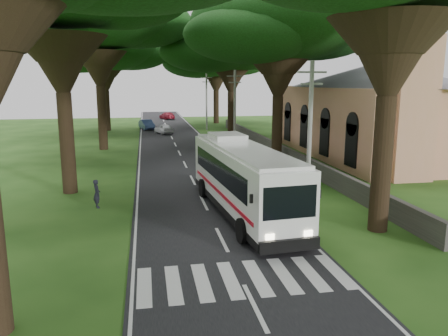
{
  "coord_description": "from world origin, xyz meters",
  "views": [
    {
      "loc": [
        -3.16,
        -16.13,
        6.95
      ],
      "look_at": [
        1.05,
        7.24,
        2.2
      ],
      "focal_mm": 35.0,
      "sensor_mm": 36.0,
      "label": 1
    }
  ],
  "objects_px": {
    "pole_mid": "(235,110)",
    "distant_car_b": "(147,124)",
    "church": "(375,103)",
    "pedestrian": "(97,194)",
    "distant_car_a": "(164,129)",
    "pole_far": "(207,101)",
    "distant_car_c": "(167,116)",
    "pole_near": "(310,133)",
    "coach_bus": "(242,178)"
  },
  "relations": [
    {
      "from": "pedestrian",
      "to": "pole_far",
      "type": "bearing_deg",
      "value": -34.56
    },
    {
      "from": "distant_car_b",
      "to": "pedestrian",
      "type": "bearing_deg",
      "value": -107.56
    },
    {
      "from": "church",
      "to": "pedestrian",
      "type": "height_order",
      "value": "church"
    },
    {
      "from": "church",
      "to": "pole_far",
      "type": "relative_size",
      "value": 3.0
    },
    {
      "from": "pole_mid",
      "to": "distant_car_c",
      "type": "height_order",
      "value": "pole_mid"
    },
    {
      "from": "pole_near",
      "to": "pole_mid",
      "type": "bearing_deg",
      "value": 90.0
    },
    {
      "from": "pole_near",
      "to": "pedestrian",
      "type": "xyz_separation_m",
      "value": [
        -11.46,
        2.21,
        -3.38
      ]
    },
    {
      "from": "pole_mid",
      "to": "pole_far",
      "type": "distance_m",
      "value": 20.0
    },
    {
      "from": "distant_car_a",
      "to": "distant_car_c",
      "type": "xyz_separation_m",
      "value": [
        1.6,
        22.78,
        -0.04
      ]
    },
    {
      "from": "pole_mid",
      "to": "pole_far",
      "type": "height_order",
      "value": "same"
    },
    {
      "from": "distant_car_a",
      "to": "pole_mid",
      "type": "bearing_deg",
      "value": 92.46
    },
    {
      "from": "church",
      "to": "pole_near",
      "type": "xyz_separation_m",
      "value": [
        -12.36,
        -15.55,
        -0.73
      ]
    },
    {
      "from": "distant_car_c",
      "to": "pedestrian",
      "type": "bearing_deg",
      "value": 65.29
    },
    {
      "from": "distant_car_a",
      "to": "distant_car_b",
      "type": "height_order",
      "value": "distant_car_b"
    },
    {
      "from": "pole_near",
      "to": "pole_mid",
      "type": "height_order",
      "value": "same"
    },
    {
      "from": "pole_near",
      "to": "church",
      "type": "bearing_deg",
      "value": 51.5
    },
    {
      "from": "distant_car_a",
      "to": "distant_car_b",
      "type": "bearing_deg",
      "value": -87.85
    },
    {
      "from": "distant_car_c",
      "to": "church",
      "type": "bearing_deg",
      "value": 93.48
    },
    {
      "from": "pole_near",
      "to": "distant_car_a",
      "type": "xyz_separation_m",
      "value": [
        -6.3,
        36.29,
        -3.48
      ]
    },
    {
      "from": "pole_mid",
      "to": "distant_car_b",
      "type": "distance_m",
      "value": 23.91
    },
    {
      "from": "pole_near",
      "to": "pole_far",
      "type": "height_order",
      "value": "same"
    },
    {
      "from": "church",
      "to": "distant_car_b",
      "type": "height_order",
      "value": "church"
    },
    {
      "from": "pole_near",
      "to": "distant_car_b",
      "type": "xyz_separation_m",
      "value": [
        -8.5,
        42.08,
        -3.44
      ]
    },
    {
      "from": "church",
      "to": "coach_bus",
      "type": "relative_size",
      "value": 1.92
    },
    {
      "from": "pole_mid",
      "to": "coach_bus",
      "type": "bearing_deg",
      "value": -100.46
    },
    {
      "from": "pole_mid",
      "to": "distant_car_b",
      "type": "relative_size",
      "value": 1.86
    },
    {
      "from": "coach_bus",
      "to": "distant_car_a",
      "type": "distance_m",
      "value": 36.7
    },
    {
      "from": "pole_near",
      "to": "distant_car_c",
      "type": "xyz_separation_m",
      "value": [
        -4.7,
        59.08,
        -3.52
      ]
    },
    {
      "from": "pole_mid",
      "to": "distant_car_a",
      "type": "height_order",
      "value": "pole_mid"
    },
    {
      "from": "pole_mid",
      "to": "church",
      "type": "bearing_deg",
      "value": -19.81
    },
    {
      "from": "pole_far",
      "to": "distant_car_a",
      "type": "relative_size",
      "value": 2.04
    },
    {
      "from": "pole_mid",
      "to": "distant_car_c",
      "type": "xyz_separation_m",
      "value": [
        -4.7,
        39.08,
        -3.52
      ]
    },
    {
      "from": "church",
      "to": "distant_car_b",
      "type": "distance_m",
      "value": 34.01
    },
    {
      "from": "church",
      "to": "distant_car_c",
      "type": "height_order",
      "value": "church"
    },
    {
      "from": "pole_near",
      "to": "distant_car_c",
      "type": "bearing_deg",
      "value": 94.55
    },
    {
      "from": "church",
      "to": "distant_car_a",
      "type": "distance_m",
      "value": 28.22
    },
    {
      "from": "church",
      "to": "pole_far",
      "type": "height_order",
      "value": "church"
    },
    {
      "from": "church",
      "to": "distant_car_a",
      "type": "xyz_separation_m",
      "value": [
        -18.66,
        20.75,
        -4.21
      ]
    },
    {
      "from": "pole_near",
      "to": "distant_car_a",
      "type": "bearing_deg",
      "value": 99.85
    },
    {
      "from": "pole_mid",
      "to": "coach_bus",
      "type": "height_order",
      "value": "pole_mid"
    },
    {
      "from": "pole_far",
      "to": "pedestrian",
      "type": "distance_m",
      "value": 39.64
    },
    {
      "from": "coach_bus",
      "to": "pedestrian",
      "type": "distance_m",
      "value": 8.19
    },
    {
      "from": "distant_car_a",
      "to": "pedestrian",
      "type": "distance_m",
      "value": 34.48
    },
    {
      "from": "pole_near",
      "to": "pedestrian",
      "type": "distance_m",
      "value": 12.15
    },
    {
      "from": "coach_bus",
      "to": "distant_car_a",
      "type": "relative_size",
      "value": 3.17
    },
    {
      "from": "church",
      "to": "coach_bus",
      "type": "distance_m",
      "value": 22.79
    },
    {
      "from": "church",
      "to": "distant_car_c",
      "type": "bearing_deg",
      "value": 111.41
    },
    {
      "from": "pole_near",
      "to": "distant_car_c",
      "type": "relative_size",
      "value": 1.83
    },
    {
      "from": "pole_far",
      "to": "distant_car_b",
      "type": "relative_size",
      "value": 1.86
    },
    {
      "from": "coach_bus",
      "to": "pole_mid",
      "type": "bearing_deg",
      "value": 74.68
    }
  ]
}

